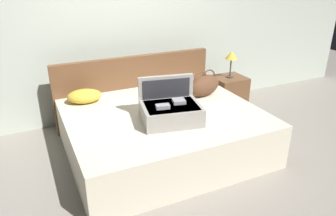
{
  "coord_description": "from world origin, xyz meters",
  "views": [
    {
      "loc": [
        -1.31,
        -2.55,
        1.96
      ],
      "look_at": [
        0.0,
        0.27,
        0.59
      ],
      "focal_mm": 34.4,
      "sensor_mm": 36.0,
      "label": 1
    }
  ],
  "objects": [
    {
      "name": "ground_plane",
      "position": [
        0.0,
        0.0,
        0.0
      ],
      "size": [
        12.0,
        12.0,
        0.0
      ],
      "primitive_type": "plane",
      "color": "gray"
    },
    {
      "name": "hard_case_large",
      "position": [
        -0.02,
        0.17,
        0.62
      ],
      "size": [
        0.67,
        0.58,
        0.43
      ],
      "rotation": [
        0.0,
        0.0,
        -0.19
      ],
      "color": "gray",
      "rests_on": "bed"
    },
    {
      "name": "pillow_near_headboard",
      "position": [
        -0.72,
        1.04,
        0.57
      ],
      "size": [
        0.43,
        0.32,
        0.16
      ],
      "primitive_type": "ellipsoid",
      "rotation": [
        0.0,
        0.0,
        -0.17
      ],
      "color": "gold",
      "rests_on": "bed"
    },
    {
      "name": "back_wall",
      "position": [
        0.0,
        1.65,
        1.3
      ],
      "size": [
        8.0,
        0.1,
        2.6
      ],
      "primitive_type": "cube",
      "color": "#B7C1B2",
      "rests_on": "ground"
    },
    {
      "name": "table_lamp",
      "position": [
        1.32,
        1.02,
        0.83
      ],
      "size": [
        0.17,
        0.17,
        0.37
      ],
      "color": "#3F3833",
      "rests_on": "nightstand"
    },
    {
      "name": "nightstand",
      "position": [
        1.32,
        1.02,
        0.26
      ],
      "size": [
        0.44,
        0.4,
        0.53
      ],
      "primitive_type": "cube",
      "color": "brown",
      "rests_on": "ground"
    },
    {
      "name": "duffel_bag",
      "position": [
        0.66,
        0.64,
        0.63
      ],
      "size": [
        0.51,
        0.34,
        0.32
      ],
      "rotation": [
        0.0,
        0.0,
        0.25
      ],
      "color": "brown",
      "rests_on": "bed"
    },
    {
      "name": "bed",
      "position": [
        0.0,
        0.4,
        0.25
      ],
      "size": [
        2.08,
        1.74,
        0.49
      ],
      "primitive_type": "cube",
      "color": "beige",
      "rests_on": "ground"
    },
    {
      "name": "headboard",
      "position": [
        0.0,
        1.31,
        0.45
      ],
      "size": [
        2.12,
        0.08,
        0.91
      ],
      "primitive_type": "cube",
      "color": "brown",
      "rests_on": "ground"
    }
  ]
}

